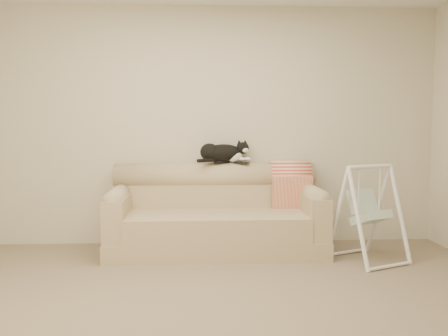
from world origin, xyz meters
name	(u,v)px	position (x,y,z in m)	size (l,w,h in m)	color
ground_plane	(219,306)	(0.00, 0.00, 0.00)	(5.00, 5.00, 0.00)	#786A56
room_shell	(219,94)	(0.00, 0.00, 1.53)	(5.04, 4.04, 2.60)	beige
sofa	(216,217)	(0.04, 1.62, 0.35)	(2.20, 0.93, 0.90)	tan
remote_a	(222,162)	(0.11, 1.85, 0.91)	(0.18, 0.14, 0.03)	black
remote_b	(242,163)	(0.33, 1.81, 0.91)	(0.17, 0.12, 0.02)	black
tuxedo_cat	(223,153)	(0.13, 1.85, 1.01)	(0.60, 0.41, 0.25)	black
throw_blanket	(290,179)	(0.86, 1.84, 0.72)	(0.43, 0.38, 0.58)	red
baby_swing	(368,213)	(1.49, 1.14, 0.47)	(0.77, 0.79, 0.94)	white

